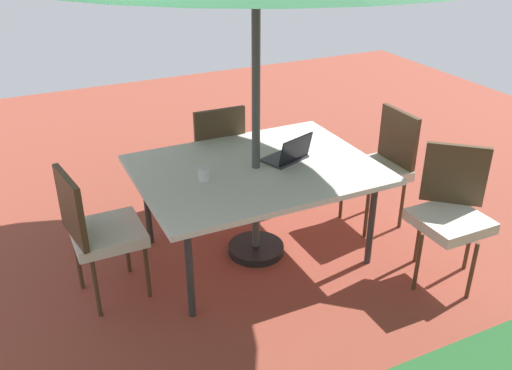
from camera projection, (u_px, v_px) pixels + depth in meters
ground_plane at (256, 253)px, 4.43m from camera, size 10.00×10.00×0.02m
dining_table at (256, 173)px, 4.11m from camera, size 1.73×1.29×0.74m
chair_east at (98, 228)px, 3.69m from camera, size 0.49×0.48×0.98m
chair_northwest at (451, 209)px, 3.92m from camera, size 0.58×0.59×0.98m
chair_west at (381, 163)px, 4.61m from camera, size 0.46×0.46×0.98m
chair_south at (215, 151)px, 4.82m from camera, size 0.46×0.47×0.98m
laptop at (288, 155)px, 4.16m from camera, size 0.38×0.34×0.21m
cup at (204, 174)px, 3.87m from camera, size 0.08×0.08×0.09m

